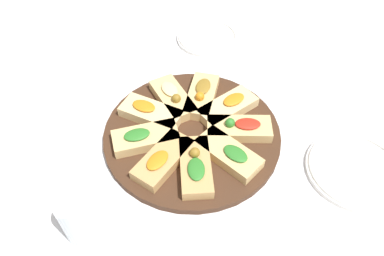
# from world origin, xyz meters

# --- Properties ---
(ground_plane) EXTENTS (3.00, 3.00, 0.00)m
(ground_plane) POSITION_xyz_m (0.00, 0.00, 0.00)
(ground_plane) COLOR white
(serving_board) EXTENTS (0.41, 0.41, 0.02)m
(serving_board) POSITION_xyz_m (0.00, 0.00, 0.01)
(serving_board) COLOR #422819
(serving_board) RESTS_ON ground_plane
(focaccia_slice_0) EXTENTS (0.15, 0.14, 0.04)m
(focaccia_slice_0) POSITION_xyz_m (-0.08, 0.07, 0.03)
(focaccia_slice_0) COLOR #DBB775
(focaccia_slice_0) RESTS_ON serving_board
(focaccia_slice_1) EXTENTS (0.15, 0.07, 0.04)m
(focaccia_slice_1) POSITION_xyz_m (-0.11, -0.00, 0.03)
(focaccia_slice_1) COLOR #DBB775
(focaccia_slice_1) RESTS_ON serving_board
(focaccia_slice_2) EXTENTS (0.15, 0.14, 0.03)m
(focaccia_slice_2) POSITION_xyz_m (-0.08, -0.07, 0.03)
(focaccia_slice_2) COLOR #E5C689
(focaccia_slice_2) RESTS_ON serving_board
(focaccia_slice_3) EXTENTS (0.09, 0.15, 0.03)m
(focaccia_slice_3) POSITION_xyz_m (-0.02, -0.11, 0.03)
(focaccia_slice_3) COLOR #DBB775
(focaccia_slice_3) RESTS_ON serving_board
(focaccia_slice_4) EXTENTS (0.13, 0.16, 0.03)m
(focaccia_slice_4) POSITION_xyz_m (0.05, -0.09, 0.03)
(focaccia_slice_4) COLOR tan
(focaccia_slice_4) RESTS_ON serving_board
(focaccia_slice_5) EXTENTS (0.16, 0.11, 0.04)m
(focaccia_slice_5) POSITION_xyz_m (0.10, -0.04, 0.03)
(focaccia_slice_5) COLOR tan
(focaccia_slice_5) RESTS_ON serving_board
(focaccia_slice_6) EXTENTS (0.16, 0.11, 0.03)m
(focaccia_slice_6) POSITION_xyz_m (0.10, 0.04, 0.03)
(focaccia_slice_6) COLOR #DBB775
(focaccia_slice_6) RESTS_ON serving_board
(focaccia_slice_7) EXTENTS (0.12, 0.16, 0.04)m
(focaccia_slice_7) POSITION_xyz_m (0.05, 0.10, 0.03)
(focaccia_slice_7) COLOR #DBB775
(focaccia_slice_7) RESTS_ON serving_board
(focaccia_slice_8) EXTENTS (0.09, 0.15, 0.03)m
(focaccia_slice_8) POSITION_xyz_m (-0.02, 0.11, 0.03)
(focaccia_slice_8) COLOR #E5C689
(focaccia_slice_8) RESTS_ON serving_board
(plate_left) EXTENTS (0.18, 0.18, 0.02)m
(plate_left) POSITION_xyz_m (-0.32, 0.21, 0.01)
(plate_left) COLOR white
(plate_left) RESTS_ON ground_plane
(plate_right) EXTENTS (0.21, 0.21, 0.02)m
(plate_right) POSITION_xyz_m (0.24, 0.27, 0.01)
(plate_right) COLOR white
(plate_right) RESTS_ON ground_plane
(water_glass) EXTENTS (0.06, 0.06, 0.11)m
(water_glass) POSITION_xyz_m (0.12, -0.29, 0.05)
(water_glass) COLOR silver
(water_glass) RESTS_ON ground_plane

